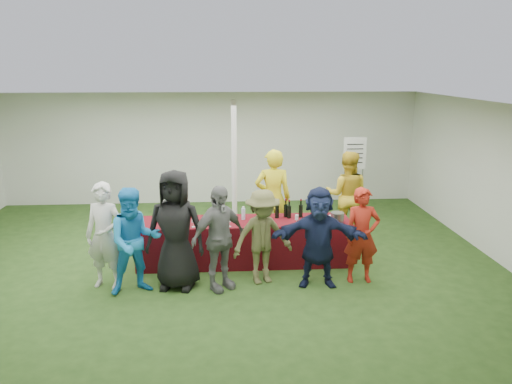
{
  "coord_description": "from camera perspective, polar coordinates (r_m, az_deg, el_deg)",
  "views": [
    {
      "loc": [
        0.29,
        -8.07,
        3.3
      ],
      "look_at": [
        0.83,
        -0.0,
        1.25
      ],
      "focal_mm": 35.0,
      "sensor_mm": 36.0,
      "label": 1
    }
  ],
  "objects": [
    {
      "name": "ground",
      "position": [
        8.72,
        -5.52,
        -8.07
      ],
      "size": [
        60.0,
        60.0,
        0.0
      ],
      "primitive_type": "plane",
      "color": "#284719",
      "rests_on": "ground"
    },
    {
      "name": "tent",
      "position": [
        9.48,
        -2.49,
        2.33
      ],
      "size": [
        10.0,
        10.0,
        10.0
      ],
      "color": "white",
      "rests_on": "ground"
    },
    {
      "name": "serving_table",
      "position": [
        8.59,
        -1.34,
        -5.69
      ],
      "size": [
        3.6,
        0.8,
        0.75
      ],
      "primitive_type": "cube",
      "color": "maroon",
      "rests_on": "ground"
    },
    {
      "name": "wine_bottles",
      "position": [
        8.61,
        2.71,
        -2.18
      ],
      "size": [
        0.81,
        0.14,
        0.32
      ],
      "color": "black",
      "rests_on": "serving_table"
    },
    {
      "name": "wine_glasses",
      "position": [
        8.17,
        -3.43,
        -3.16
      ],
      "size": [
        2.69,
        0.11,
        0.16
      ],
      "color": "silver",
      "rests_on": "serving_table"
    },
    {
      "name": "water_bottle",
      "position": [
        8.51,
        -1.45,
        -2.48
      ],
      "size": [
        0.07,
        0.07,
        0.23
      ],
      "color": "silver",
      "rests_on": "serving_table"
    },
    {
      "name": "bar_towel",
      "position": [
        8.71,
        8.87,
        -2.87
      ],
      "size": [
        0.25,
        0.18,
        0.03
      ],
      "primitive_type": "cube",
      "color": "white",
      "rests_on": "serving_table"
    },
    {
      "name": "dump_bucket",
      "position": [
        8.44,
        9.27,
        -2.91
      ],
      "size": [
        0.22,
        0.22,
        0.18
      ],
      "primitive_type": "cylinder",
      "color": "slate",
      "rests_on": "serving_table"
    },
    {
      "name": "wine_list_sign",
      "position": [
        11.13,
        11.18,
        3.67
      ],
      "size": [
        0.5,
        0.03,
        1.8
      ],
      "color": "slate",
      "rests_on": "ground"
    },
    {
      "name": "staff_pourer",
      "position": [
        9.23,
        1.95,
        -0.73
      ],
      "size": [
        0.67,
        0.44,
        1.84
      ],
      "primitive_type": "imported",
      "rotation": [
        0.0,
        0.0,
        3.14
      ],
      "color": "yellow",
      "rests_on": "ground"
    },
    {
      "name": "staff_back",
      "position": [
        9.87,
        10.33,
        -0.33
      ],
      "size": [
        0.98,
        0.85,
        1.72
      ],
      "primitive_type": "imported",
      "rotation": [
        0.0,
        0.0,
        2.88
      ],
      "color": "gold",
      "rests_on": "ground"
    },
    {
      "name": "customer_0",
      "position": [
        7.86,
        -16.9,
        -4.81
      ],
      "size": [
        0.68,
        0.53,
        1.64
      ],
      "primitive_type": "imported",
      "rotation": [
        0.0,
        0.0,
        -0.25
      ],
      "color": "silver",
      "rests_on": "ground"
    },
    {
      "name": "customer_1",
      "position": [
        7.56,
        -13.69,
        -5.47
      ],
      "size": [
        0.93,
        0.81,
        1.61
      ],
      "primitive_type": "imported",
      "rotation": [
        0.0,
        0.0,
        0.3
      ],
      "color": "#1C83CD",
      "rests_on": "ground"
    },
    {
      "name": "customer_2",
      "position": [
        7.58,
        -9.17,
        -4.31
      ],
      "size": [
        0.99,
        0.74,
        1.83
      ],
      "primitive_type": "imported",
      "rotation": [
        0.0,
        0.0,
        -0.18
      ],
      "color": "black",
      "rests_on": "ground"
    },
    {
      "name": "customer_3",
      "position": [
        7.47,
        -4.27,
        -5.3
      ],
      "size": [
        1.0,
        0.88,
        1.61
      ],
      "primitive_type": "imported",
      "rotation": [
        0.0,
        0.0,
        0.63
      ],
      "color": "slate",
      "rests_on": "ground"
    },
    {
      "name": "customer_4",
      "position": [
        7.69,
        0.74,
        -5.16
      ],
      "size": [
        1.08,
        0.81,
        1.49
      ],
      "primitive_type": "imported",
      "rotation": [
        0.0,
        0.0,
        0.3
      ],
      "color": "brown",
      "rests_on": "ground"
    },
    {
      "name": "customer_5",
      "position": [
        7.65,
        7.16,
        -5.14
      ],
      "size": [
        1.48,
        0.6,
        1.56
      ],
      "primitive_type": "imported",
      "rotation": [
        0.0,
        0.0,
        -0.1
      ],
      "color": "#151D3C",
      "rests_on": "ground"
    },
    {
      "name": "customer_6",
      "position": [
        7.91,
        12.01,
        -4.88
      ],
      "size": [
        0.55,
        0.36,
        1.51
      ],
      "primitive_type": "imported",
      "rotation": [
        0.0,
        0.0,
        0.01
      ],
      "color": "#A12012",
      "rests_on": "ground"
    }
  ]
}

